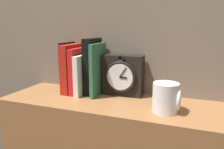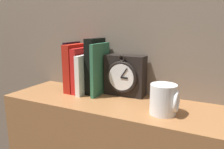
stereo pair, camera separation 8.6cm
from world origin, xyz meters
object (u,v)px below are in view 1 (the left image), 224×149
(book_slot5_green, at_px, (98,70))
(book_slot3_white, at_px, (84,74))
(book_slot2_red, at_px, (79,71))
(book_slot4_black, at_px, (92,66))
(clock, at_px, (123,75))
(mug, at_px, (166,98))
(book_slot1_red, at_px, (71,68))
(book_slot0_black, at_px, (68,67))

(book_slot5_green, bearing_deg, book_slot3_white, -176.22)
(book_slot2_red, distance_m, book_slot4_black, 0.07)
(clock, relative_size, mug, 1.74)
(clock, distance_m, book_slot1_red, 0.24)
(book_slot0_black, distance_m, book_slot5_green, 0.16)
(book_slot4_black, xyz_separation_m, book_slot5_green, (0.03, -0.01, -0.01))
(book_slot0_black, relative_size, book_slot5_green, 0.99)
(clock, bearing_deg, mug, -33.71)
(clock, height_order, book_slot1_red, book_slot1_red)
(book_slot0_black, height_order, book_slot3_white, book_slot0_black)
(book_slot5_green, bearing_deg, clock, 19.02)
(book_slot4_black, relative_size, mug, 2.34)
(book_slot3_white, xyz_separation_m, book_slot5_green, (0.07, 0.00, 0.03))
(book_slot0_black, bearing_deg, clock, 3.58)
(book_slot0_black, distance_m, book_slot4_black, 0.13)
(clock, relative_size, book_slot1_red, 0.84)
(book_slot3_white, xyz_separation_m, book_slot4_black, (0.03, 0.02, 0.04))
(book_slot0_black, relative_size, mug, 2.14)
(clock, xyz_separation_m, book_slot4_black, (-0.13, -0.02, 0.03))
(book_slot1_red, xyz_separation_m, book_slot3_white, (0.07, -0.01, -0.02))
(book_slot3_white, height_order, book_slot5_green, book_slot5_green)
(book_slot5_green, bearing_deg, book_slot4_black, 156.95)
(clock, xyz_separation_m, book_slot0_black, (-0.26, -0.02, 0.02))
(book_slot1_red, relative_size, book_slot4_black, 0.89)
(book_slot4_black, distance_m, book_slot5_green, 0.04)
(book_slot3_white, xyz_separation_m, mug, (0.37, -0.10, -0.04))
(book_slot4_black, bearing_deg, book_slot2_red, -168.54)
(book_slot1_red, relative_size, book_slot3_white, 1.24)
(book_slot2_red, bearing_deg, book_slot3_white, -11.26)
(book_slot1_red, bearing_deg, mug, -13.22)
(book_slot0_black, height_order, book_slot4_black, book_slot4_black)
(book_slot2_red, bearing_deg, book_slot4_black, 11.46)
(book_slot1_red, height_order, book_slot3_white, book_slot1_red)
(book_slot0_black, relative_size, book_slot1_red, 1.03)
(clock, distance_m, book_slot5_green, 0.11)
(mug, bearing_deg, book_slot2_red, 165.66)
(book_slot1_red, bearing_deg, book_slot5_green, -0.70)
(book_slot2_red, bearing_deg, book_slot0_black, 165.35)
(clock, bearing_deg, book_slot2_red, -170.39)
(book_slot4_black, bearing_deg, book_slot5_green, -23.05)
(mug, bearing_deg, book_slot1_red, 166.78)
(book_slot2_red, bearing_deg, clock, 9.61)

